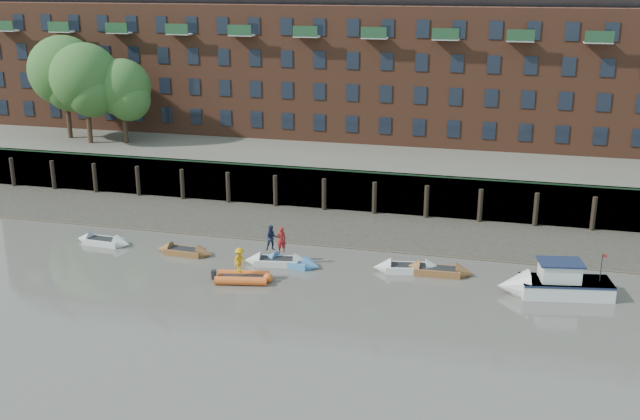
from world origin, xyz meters
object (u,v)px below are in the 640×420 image
(motor_launch, at_px, (547,284))
(person_rower_a, at_px, (281,240))
(rowboat_4, at_px, (290,262))
(rowboat_2, at_px, (184,251))
(person_rib_crew, at_px, (240,260))
(rowboat_5, at_px, (408,268))
(rib_tender, at_px, (245,277))
(rowboat_3, at_px, (277,261))
(rowboat_6, at_px, (437,271))
(person_rower_b, at_px, (272,238))
(rowboat_0, at_px, (103,241))

(motor_launch, relative_size, person_rower_a, 3.94)
(rowboat_4, relative_size, person_rower_a, 2.48)
(rowboat_2, relative_size, rowboat_4, 0.96)
(rowboat_2, bearing_deg, person_rib_crew, -30.20)
(rowboat_5, height_order, motor_launch, motor_launch)
(rib_tender, height_order, person_rower_a, person_rower_a)
(rowboat_3, height_order, rowboat_4, rowboat_3)
(rowboat_3, distance_m, rowboat_6, 10.16)
(rowboat_5, bearing_deg, rowboat_6, -10.84)
(rowboat_6, bearing_deg, rowboat_2, -179.91)
(rowboat_3, distance_m, rib_tender, 3.30)
(rowboat_6, bearing_deg, rib_tender, -162.42)
(rowboat_5, distance_m, person_rower_a, 8.19)
(rib_tender, xyz_separation_m, person_rower_a, (1.35, 3.21, 1.43))
(rowboat_3, relative_size, person_rower_b, 2.66)
(rowboat_5, relative_size, person_rib_crew, 2.85)
(rowboat_5, bearing_deg, rib_tender, -166.90)
(rowboat_0, height_order, rowboat_6, rowboat_6)
(rowboat_2, relative_size, person_rower_a, 2.38)
(person_rower_a, bearing_deg, rowboat_4, 151.61)
(rowboat_3, bearing_deg, rowboat_6, -3.90)
(rowboat_3, height_order, person_rib_crew, person_rib_crew)
(person_rib_crew, bearing_deg, rowboat_3, -5.62)
(rowboat_3, distance_m, person_rib_crew, 3.60)
(rowboat_0, relative_size, rowboat_4, 0.99)
(rowboat_4, relative_size, person_rower_b, 2.54)
(rowboat_6, distance_m, person_rower_b, 10.67)
(rowboat_6, xyz_separation_m, person_rower_b, (-10.56, -0.62, 1.44))
(rowboat_2, bearing_deg, motor_launch, 0.83)
(rowboat_5, bearing_deg, motor_launch, -20.79)
(rowboat_3, xyz_separation_m, person_rib_crew, (-1.35, -3.14, 1.13))
(rowboat_4, xyz_separation_m, motor_launch, (15.72, -0.71, 0.47))
(rowboat_2, relative_size, rib_tender, 1.15)
(rowboat_3, xyz_separation_m, rowboat_4, (0.83, 0.10, -0.01))
(motor_launch, bearing_deg, rowboat_6, -23.16)
(rib_tender, relative_size, person_rib_crew, 2.22)
(rowboat_3, height_order, person_rower_b, person_rower_b)
(rowboat_3, xyz_separation_m, rowboat_6, (10.12, 0.91, 0.01))
(rowboat_4, bearing_deg, rowboat_3, -163.50)
(rib_tender, height_order, motor_launch, motor_launch)
(rowboat_6, relative_size, person_rower_a, 2.62)
(rowboat_0, height_order, rowboat_5, rowboat_5)
(rowboat_6, relative_size, rib_tender, 1.27)
(rowboat_2, xyz_separation_m, rowboat_3, (6.53, -0.24, 0.01))
(rib_tender, bearing_deg, motor_launch, -2.78)
(rowboat_5, distance_m, rib_tender, 10.20)
(rowboat_5, relative_size, rowboat_6, 1.01)
(rowboat_2, xyz_separation_m, rowboat_5, (14.81, 0.69, 0.02))
(rowboat_0, distance_m, motor_launch, 29.34)
(rowboat_2, bearing_deg, rowboat_5, 5.59)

